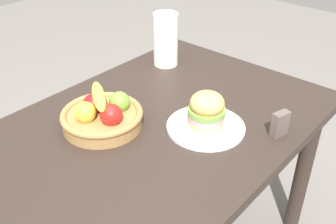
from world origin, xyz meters
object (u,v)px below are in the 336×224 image
Objects in this scene: plate at (206,127)px; paper_towel_roll at (166,40)px; sandwich at (207,110)px; napkin_holder at (280,124)px; fruit_basket at (102,115)px.

paper_towel_roll is (0.30, 0.45, 0.11)m from plate.
paper_towel_roll is (0.30, 0.45, 0.04)m from sandwich.
fruit_basket is at bearing 141.17° from napkin_holder.
paper_towel_roll is 2.67× the size of napkin_holder.
sandwich is at bearing -51.57° from fruit_basket.
fruit_basket reaches higher than napkin_holder.
paper_towel_roll is (0.53, 0.17, 0.07)m from fruit_basket.
paper_towel_roll is at bearing 90.89° from napkin_holder.
fruit_basket is 0.56m from paper_towel_roll.
fruit_basket is 0.61m from napkin_holder.
fruit_basket is (-0.23, 0.29, -0.03)m from sandwich.
plate is 2.09× the size of sandwich.
paper_towel_roll is at bearing 56.11° from plate.
sandwich is (-0.00, -0.00, 0.07)m from plate.
napkin_holder is (0.36, -0.50, -0.00)m from fruit_basket.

